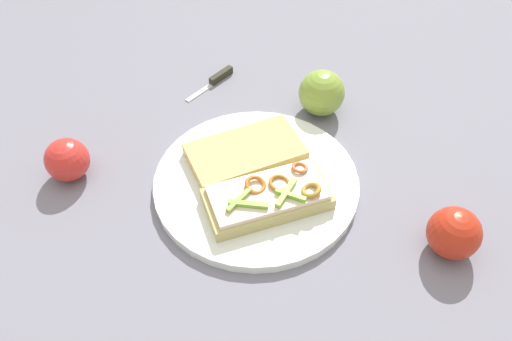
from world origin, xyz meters
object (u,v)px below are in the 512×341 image
Objects in this scene: plate at (256,182)px; bread_slice_side at (245,153)px; apple_1 at (454,233)px; apple_0 at (67,160)px; knife at (216,79)px; apple_2 at (322,93)px; sandwich at (268,197)px.

bread_slice_side reaches higher than plate.
apple_1 is at bearing 112.61° from plate.
apple_0 is at bearing -18.71° from bread_slice_side.
bread_slice_side is (-0.02, -0.05, 0.02)m from plate.
plate is 2.65× the size of knife.
apple_1 is 0.62× the size of knife.
apple_1 is 0.52m from knife.
apple_2 is (-0.09, -0.32, 0.00)m from apple_1.
plate is 4.31× the size of apple_1.
sandwich is at bearing 58.00° from knife.
apple_0 is at bearing -23.16° from apple_2.
bread_slice_side is 2.43× the size of apple_1.
sandwich is at bearing 66.73° from plate.
sandwich is 1.13× the size of bread_slice_side.
knife is (-0.11, -0.20, -0.02)m from bread_slice_side.
apple_2 reaches higher than apple_1.
plate is 0.30m from apple_1.
apple_0 is 0.85× the size of apple_2.
sandwich is 1.68× the size of knife.
knife is at bearing -176.25° from apple_0.
apple_2 reaches higher than sandwich.
plate is at bearing 131.33° from apple_0.
bread_slice_side is 0.23m from knife.
bread_slice_side is 2.20× the size of apple_2.
bread_slice_side is at bearing -73.87° from apple_1.
bread_slice_side is 1.49× the size of knife.
apple_2 reaches higher than plate.
apple_1 is at bearing 145.37° from sandwich.
plate is 3.91× the size of apple_2.
apple_0 is (0.17, -0.27, 0.00)m from sandwich.
apple_1 is 0.91× the size of apple_2.
apple_0 is 0.58m from apple_1.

